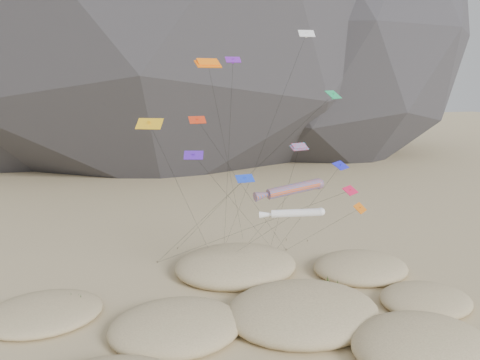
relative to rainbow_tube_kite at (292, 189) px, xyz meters
name	(u,v)px	position (x,y,z in m)	size (l,w,h in m)	color
ground	(294,339)	(-2.52, -7.51, -13.02)	(500.00, 500.00, 0.00)	#CCB789
dunes	(264,315)	(-4.28, -3.50, -12.27)	(51.90, 39.22, 3.84)	#CCB789
dune_grass	(279,311)	(-2.55, -3.32, -12.18)	(40.90, 28.11, 1.50)	black
kite_stakes	(242,249)	(-0.48, 16.73, -12.87)	(23.35, 5.71, 0.30)	#3F2D1E
rainbow_tube_kite	(292,189)	(0.00, 0.00, 0.00)	(8.43, 19.65, 13.97)	#EA5318
white_tube_kite	(293,213)	(0.53, 0.65, -2.90)	(8.72, 13.86, 10.84)	white
orange_parafoil	(209,66)	(-7.41, 6.87, 13.02)	(10.11, 15.54, 26.88)	orange
multi_parafoil	(299,148)	(3.72, 6.81, 3.34)	(2.47, 10.11, 16.98)	#FF1A3C
delta_kites	(268,140)	(-1.67, 3.19, 5.01)	(26.14, 24.32, 30.35)	orange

